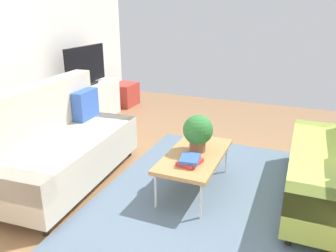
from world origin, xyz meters
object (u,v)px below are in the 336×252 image
at_px(tv_console, 88,103).
at_px(vase_1, 68,84).
at_px(couch_beige, 61,145).
at_px(table_book_0, 190,162).
at_px(bottle_1, 84,80).
at_px(storage_trunk, 125,95).
at_px(vase_0, 61,88).
at_px(bottle_0, 80,83).
at_px(coffee_table, 195,156).
at_px(tv, 86,66).
at_px(potted_plant, 198,131).

distance_m(tv_console, vase_1, 0.57).
relative_size(couch_beige, table_book_0, 8.16).
bearing_deg(bottle_1, storage_trunk, -2.84).
xyz_separation_m(vase_0, bottle_0, (0.37, -0.09, 0.02)).
distance_m(coffee_table, tv, 2.88).
bearing_deg(vase_1, storage_trunk, -5.74).
distance_m(coffee_table, potted_plant, 0.26).
bearing_deg(potted_plant, table_book_0, -175.01).
bearing_deg(bottle_1, couch_beige, -151.47).
relative_size(coffee_table, bottle_1, 5.07).
height_order(table_book_0, bottle_1, bottle_1).
distance_m(potted_plant, bottle_1, 2.72).
distance_m(tv, vase_0, 0.64).
height_order(couch_beige, bottle_0, couch_beige).
distance_m(tv, vase_1, 0.45).
bearing_deg(bottle_1, vase_1, 162.31).
bearing_deg(couch_beige, tv, -156.67).
distance_m(couch_beige, potted_plant, 1.51).
xyz_separation_m(storage_trunk, table_book_0, (-2.83, -2.35, 0.22)).
height_order(tv_console, table_book_0, tv_console).
distance_m(tv_console, bottle_0, 0.45).
distance_m(table_book_0, vase_0, 2.77).
height_order(coffee_table, storage_trunk, storage_trunk).
height_order(coffee_table, table_book_0, table_book_0).
height_order(storage_trunk, bottle_1, bottle_1).
height_order(coffee_table, potted_plant, potted_plant).
relative_size(vase_1, bottle_1, 0.88).
relative_size(coffee_table, vase_1, 5.79).
relative_size(tv_console, vase_1, 7.37).
relative_size(potted_plant, vase_1, 2.11).
distance_m(potted_plant, vase_0, 2.61).
distance_m(coffee_table, bottle_1, 2.78).
relative_size(table_book_0, vase_0, 1.86).
bearing_deg(tv_console, bottle_1, -159.83).
relative_size(coffee_table, potted_plant, 2.74).
height_order(storage_trunk, vase_1, vase_1).
distance_m(tv_console, tv, 0.63).
relative_size(tv_console, bottle_0, 8.71).
bearing_deg(vase_0, vase_1, 0.00).
distance_m(storage_trunk, bottle_1, 1.32).
bearing_deg(tv_console, vase_0, 175.07).
relative_size(couch_beige, storage_trunk, 3.76).
height_order(coffee_table, vase_0, vase_0).
distance_m(storage_trunk, table_book_0, 3.69).
relative_size(table_book_0, vase_1, 1.26).
bearing_deg(bottle_0, coffee_table, -118.30).
height_order(couch_beige, storage_trunk, couch_beige).
relative_size(couch_beige, bottle_1, 9.03).
bearing_deg(vase_0, tv, -6.88).
bearing_deg(table_book_0, vase_0, 65.23).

